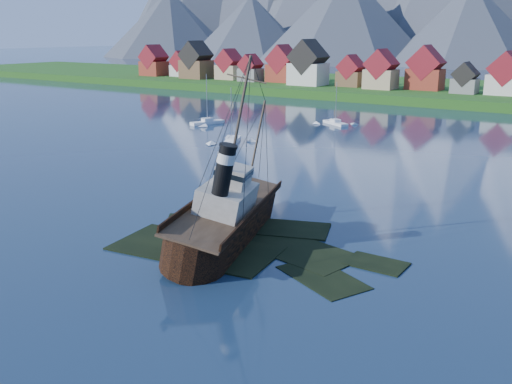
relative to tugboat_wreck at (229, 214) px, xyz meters
The scene contains 8 objects.
ground 4.85m from the tugboat_wreck, 55.55° to the right, with size 1400.00×1400.00×0.00m, color #182A43.
shoal 5.22m from the tugboat_wreck, 15.53° to the right, with size 31.71×21.24×1.14m.
seawall 128.78m from the tugboat_wreck, 89.00° to the left, with size 600.00×2.50×2.00m, color #3F3D38.
town 152.21m from the tugboat_wreck, 101.71° to the left, with size 250.96×16.69×17.30m.
tugboat_wreck is the anchor object (origin of this frame).
sailboat_a 57.37m from the tugboat_wreck, 125.87° to the left, with size 6.77×10.11×12.28m.
sailboat_b 83.39m from the tugboat_wreck, 130.21° to the left, with size 5.24×9.33×13.19m.
sailboat_c 85.66m from the tugboat_wreck, 107.96° to the left, with size 8.57×6.43×11.24m.
Camera 1 is at (34.73, -46.60, 22.87)m, focal length 40.00 mm.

